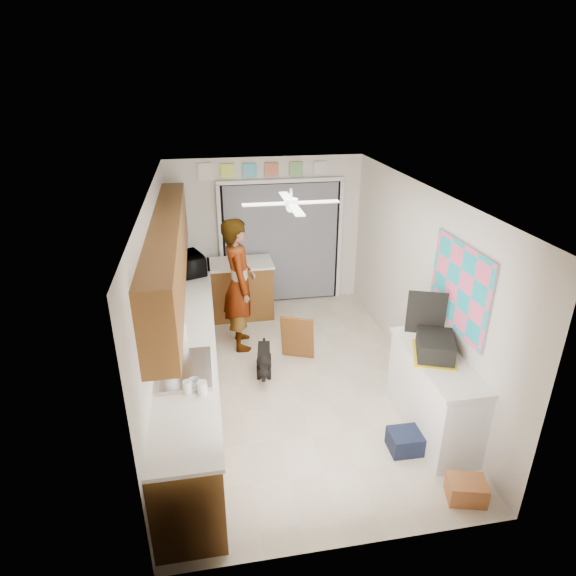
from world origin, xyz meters
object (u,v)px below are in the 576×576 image
cup (194,384)px  navy_crate (406,441)px  paper_towel_roll (169,360)px  dog (264,359)px  microwave (189,264)px  soap_bottle (181,329)px  man (239,285)px  cardboard_box (466,490)px  suitcase (435,346)px

cup → navy_crate: bearing=-4.7°
paper_towel_roll → dog: bearing=47.6°
microwave → soap_bottle: soap_bottle is taller
cup → man: (0.62, 2.34, -0.02)m
microwave → man: 0.94m
cardboard_box → navy_crate: (-0.30, 0.72, 0.00)m
suitcase → microwave: bearing=153.9°
soap_bottle → man: (0.75, 1.44, -0.14)m
soap_bottle → paper_towel_roll: soap_bottle is taller
microwave → man: size_ratio=0.28×
microwave → dog: size_ratio=0.99×
microwave → cup: 2.97m
soap_bottle → cup: soap_bottle is taller
cardboard_box → soap_bottle: bearing=145.4°
soap_bottle → cup: (0.13, -0.90, -0.12)m
soap_bottle → dog: size_ratio=0.61×
man → microwave: bearing=45.7°
microwave → navy_crate: microwave is taller
paper_towel_roll → man: man is taller
cardboard_box → paper_towel_roll: bearing=155.8°
cardboard_box → navy_crate: navy_crate is taller
paper_towel_roll → dog: (1.10, 1.20, -0.86)m
man → dog: bearing=-166.1°
suitcase → soap_bottle: bearing=-174.3°
suitcase → navy_crate: (-0.37, -0.34, -0.94)m
microwave → man: bearing=-153.7°
paper_towel_roll → navy_crate: 2.64m
cardboard_box → navy_crate: size_ratio=0.96×
suitcase → man: (-1.91, 2.17, -0.08)m
microwave → cup: size_ratio=4.37×
microwave → cup: microwave is taller
cup → man: size_ratio=0.06×
suitcase → navy_crate: size_ratio=1.37×
paper_towel_roll → navy_crate: bearing=-11.6°
cup → cardboard_box: size_ratio=0.36×
cup → dog: bearing=60.7°
dog → soap_bottle: bearing=-139.4°
microwave → paper_towel_roll: microwave is taller
soap_bottle → dog: (0.99, 0.62, -0.89)m
suitcase → dog: (-1.68, 1.35, -0.83)m
navy_crate → dog: dog is taller
cup → dog: cup is taller
suitcase → cup: bearing=-155.2°
cardboard_box → suitcase: bearing=86.2°
paper_towel_roll → microwave: bearing=86.2°
soap_bottle → cup: 0.91m
soap_bottle → suitcase: soap_bottle is taller
dog → cup: bearing=-110.9°
soap_bottle → cup: bearing=-81.6°
microwave → paper_towel_roll: size_ratio=1.95×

